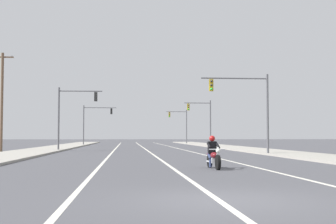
{
  "coord_description": "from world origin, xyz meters",
  "views": [
    {
      "loc": [
        -2.17,
        -10.38,
        1.44
      ],
      "look_at": [
        0.65,
        21.58,
        3.1
      ],
      "focal_mm": 49.86,
      "sensor_mm": 36.0,
      "label": 1
    }
  ],
  "objects_px": {
    "traffic_signal_mid_left": "(93,119)",
    "traffic_signal_near_right": "(248,101)",
    "traffic_signal_near_left": "(71,109)",
    "traffic_signal_mid_right": "(203,117)",
    "traffic_signal_far_right": "(181,122)",
    "motorcycle_with_rider": "(213,155)",
    "utility_pole_left_near": "(2,100)"
  },
  "relations": [
    {
      "from": "traffic_signal_mid_left",
      "to": "traffic_signal_near_right",
      "type": "bearing_deg",
      "value": -69.22
    },
    {
      "from": "traffic_signal_near_right",
      "to": "traffic_signal_near_left",
      "type": "relative_size",
      "value": 1.0
    },
    {
      "from": "traffic_signal_mid_right",
      "to": "traffic_signal_far_right",
      "type": "distance_m",
      "value": 22.28
    },
    {
      "from": "traffic_signal_far_right",
      "to": "motorcycle_with_rider",
      "type": "bearing_deg",
      "value": -95.35
    },
    {
      "from": "traffic_signal_near_right",
      "to": "traffic_signal_mid_left",
      "type": "xyz_separation_m",
      "value": [
        -14.45,
        38.07,
        -0.01
      ]
    },
    {
      "from": "traffic_signal_near_right",
      "to": "traffic_signal_far_right",
      "type": "height_order",
      "value": "same"
    },
    {
      "from": "traffic_signal_near_left",
      "to": "traffic_signal_mid_left",
      "type": "height_order",
      "value": "same"
    },
    {
      "from": "traffic_signal_mid_left",
      "to": "motorcycle_with_rider",
      "type": "bearing_deg",
      "value": -80.27
    },
    {
      "from": "motorcycle_with_rider",
      "to": "traffic_signal_mid_left",
      "type": "height_order",
      "value": "traffic_signal_mid_left"
    },
    {
      "from": "traffic_signal_mid_left",
      "to": "traffic_signal_mid_right",
      "type": "bearing_deg",
      "value": -36.91
    },
    {
      "from": "traffic_signal_near_right",
      "to": "traffic_signal_far_right",
      "type": "bearing_deg",
      "value": 89.42
    },
    {
      "from": "traffic_signal_far_right",
      "to": "utility_pole_left_near",
      "type": "height_order",
      "value": "utility_pole_left_near"
    },
    {
      "from": "traffic_signal_near_right",
      "to": "traffic_signal_far_right",
      "type": "xyz_separation_m",
      "value": [
        0.49,
        48.82,
        -0.09
      ]
    },
    {
      "from": "traffic_signal_near_left",
      "to": "traffic_signal_mid_right",
      "type": "height_order",
      "value": "same"
    },
    {
      "from": "traffic_signal_near_left",
      "to": "traffic_signal_far_right",
      "type": "bearing_deg",
      "value": 67.97
    },
    {
      "from": "motorcycle_with_rider",
      "to": "traffic_signal_mid_left",
      "type": "bearing_deg",
      "value": 99.73
    },
    {
      "from": "traffic_signal_far_right",
      "to": "utility_pole_left_near",
      "type": "distance_m",
      "value": 44.58
    },
    {
      "from": "traffic_signal_mid_left",
      "to": "utility_pole_left_near",
      "type": "relative_size",
      "value": 0.67
    },
    {
      "from": "traffic_signal_mid_right",
      "to": "traffic_signal_mid_left",
      "type": "xyz_separation_m",
      "value": [
        -15.34,
        11.52,
        0.1
      ]
    },
    {
      "from": "traffic_signal_near_right",
      "to": "traffic_signal_mid_right",
      "type": "xyz_separation_m",
      "value": [
        0.89,
        26.55,
        -0.1
      ]
    },
    {
      "from": "motorcycle_with_rider",
      "to": "traffic_signal_near_left",
      "type": "bearing_deg",
      "value": 109.71
    },
    {
      "from": "motorcycle_with_rider",
      "to": "utility_pole_left_near",
      "type": "height_order",
      "value": "utility_pole_left_near"
    },
    {
      "from": "motorcycle_with_rider",
      "to": "traffic_signal_near_left",
      "type": "relative_size",
      "value": 0.35
    },
    {
      "from": "traffic_signal_mid_right",
      "to": "utility_pole_left_near",
      "type": "height_order",
      "value": "utility_pole_left_near"
    },
    {
      "from": "traffic_signal_near_left",
      "to": "traffic_signal_mid_right",
      "type": "distance_m",
      "value": 21.78
    },
    {
      "from": "traffic_signal_near_left",
      "to": "utility_pole_left_near",
      "type": "height_order",
      "value": "utility_pole_left_near"
    },
    {
      "from": "traffic_signal_near_right",
      "to": "utility_pole_left_near",
      "type": "height_order",
      "value": "utility_pole_left_near"
    },
    {
      "from": "traffic_signal_mid_right",
      "to": "traffic_signal_near_left",
      "type": "bearing_deg",
      "value": -135.64
    },
    {
      "from": "traffic_signal_near_right",
      "to": "traffic_signal_near_left",
      "type": "distance_m",
      "value": 18.54
    },
    {
      "from": "traffic_signal_mid_left",
      "to": "traffic_signal_near_left",
      "type": "bearing_deg",
      "value": -90.49
    },
    {
      "from": "traffic_signal_near_left",
      "to": "traffic_signal_mid_left",
      "type": "xyz_separation_m",
      "value": [
        0.23,
        26.75,
        0.05
      ]
    },
    {
      "from": "motorcycle_with_rider",
      "to": "utility_pole_left_near",
      "type": "bearing_deg",
      "value": 122.57
    }
  ]
}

